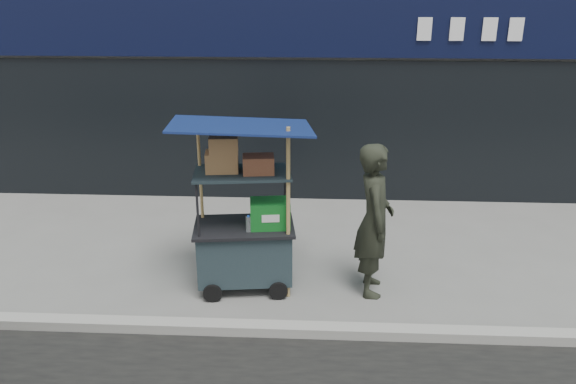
{
  "coord_description": "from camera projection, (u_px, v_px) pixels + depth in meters",
  "views": [
    {
      "loc": [
        0.53,
        -5.35,
        3.59
      ],
      "look_at": [
        0.2,
        1.2,
        1.13
      ],
      "focal_mm": 35.0,
      "sensor_mm": 36.0,
      "label": 1
    }
  ],
  "objects": [
    {
      "name": "curb",
      "position": [
        263.0,
        329.0,
        6.08
      ],
      "size": [
        80.0,
        0.18,
        0.12
      ],
      "primitive_type": "cube",
      "color": "#96968E",
      "rests_on": "ground"
    },
    {
      "name": "ground",
      "position": [
        265.0,
        323.0,
        6.29
      ],
      "size": [
        80.0,
        80.0,
        0.0
      ],
      "primitive_type": "plane",
      "color": "slate",
      "rests_on": "ground"
    },
    {
      "name": "vendor_cart",
      "position": [
        246.0,
        231.0,
        6.79
      ],
      "size": [
        1.72,
        1.31,
        2.15
      ],
      "rotation": [
        0.0,
        0.0,
        0.12
      ],
      "color": "#19272C",
      "rests_on": "ground"
    },
    {
      "name": "vendor_man",
      "position": [
        374.0,
        220.0,
        6.65
      ],
      "size": [
        0.46,
        0.69,
        1.88
      ],
      "primitive_type": "imported",
      "rotation": [
        0.0,
        0.0,
        1.55
      ],
      "color": "black",
      "rests_on": "ground"
    }
  ]
}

